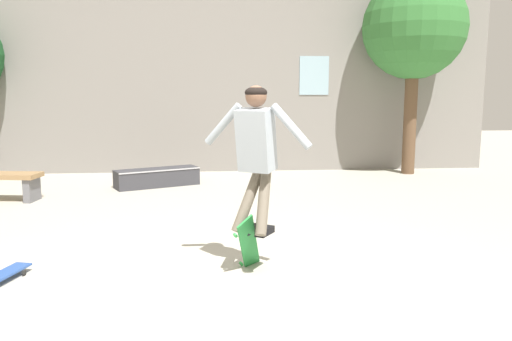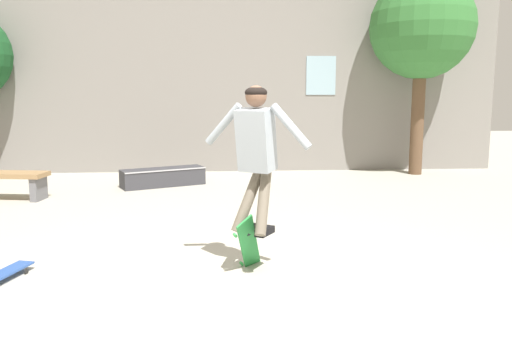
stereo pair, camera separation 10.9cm
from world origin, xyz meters
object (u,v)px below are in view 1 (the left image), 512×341
Objects in this scene: skater at (256,147)px; skate_ledge at (157,177)px; tree_right at (414,29)px; skateboard_flipping at (249,245)px.

skate_ledge is at bearing 49.74° from skater.
tree_right is 6.53m from skate_ledge.
skater is 1.98× the size of skateboard_flipping.
skater is (1.52, -5.06, 1.12)m from skate_ledge.
skate_ledge is 1.14× the size of skater.
tree_right is at bearing -12.89° from skate_ledge.
tree_right is 5.89× the size of skateboard_flipping.
skate_ledge is at bearing -168.43° from tree_right.
tree_right is 8.02m from skateboard_flipping.
tree_right is at bearing -20.25° from skateboard_flipping.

